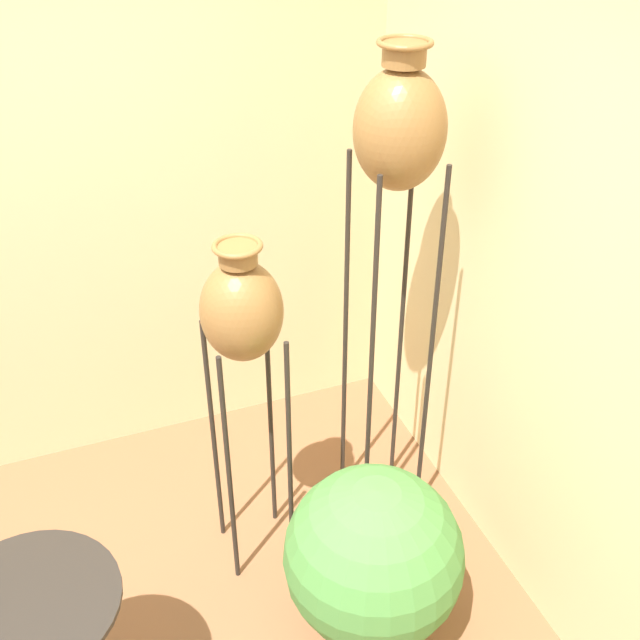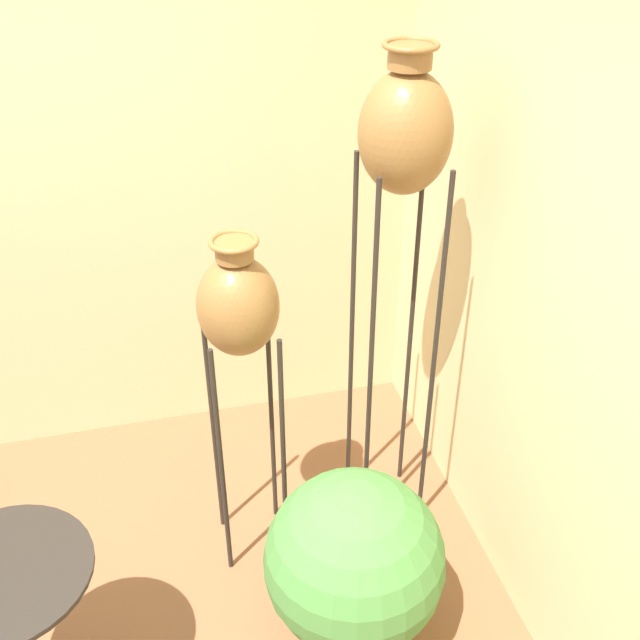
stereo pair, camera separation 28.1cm
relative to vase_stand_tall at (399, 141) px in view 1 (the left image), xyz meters
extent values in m
cube|color=beige|center=(-1.33, 0.87, -0.37)|extent=(7.34, 0.06, 2.70)
cube|color=beige|center=(0.37, -0.83, -0.37)|extent=(0.06, 7.34, 2.70)
cylinder|color=#28231E|center=(-0.13, -0.13, -0.89)|extent=(0.02, 0.02, 1.66)
cylinder|color=#28231E|center=(0.13, -0.13, -0.89)|extent=(0.02, 0.02, 1.66)
cylinder|color=#28231E|center=(-0.13, 0.13, -0.89)|extent=(0.02, 0.02, 1.66)
cylinder|color=#28231E|center=(0.13, 0.13, -0.89)|extent=(0.02, 0.02, 1.66)
torus|color=#28231E|center=(0.00, 0.00, -0.06)|extent=(0.27, 0.27, 0.02)
ellipsoid|color=olive|center=(0.00, 0.00, 0.04)|extent=(0.33, 0.33, 0.43)
cylinder|color=olive|center=(0.00, 0.00, 0.29)|extent=(0.15, 0.15, 0.07)
torus|color=olive|center=(0.00, 0.00, 0.33)|extent=(0.19, 0.19, 0.02)
cylinder|color=#28231E|center=(-0.74, -0.20, -1.16)|extent=(0.02, 0.02, 1.12)
cylinder|color=#28231E|center=(-0.50, -0.20, -1.16)|extent=(0.02, 0.02, 1.12)
cylinder|color=#28231E|center=(-0.74, 0.04, -1.16)|extent=(0.02, 0.02, 1.12)
cylinder|color=#28231E|center=(-0.50, 0.04, -1.16)|extent=(0.02, 0.02, 1.12)
torus|color=#28231E|center=(-0.62, -0.08, -0.60)|extent=(0.25, 0.25, 0.02)
ellipsoid|color=olive|center=(-0.62, -0.08, -0.51)|extent=(0.30, 0.30, 0.38)
cylinder|color=olive|center=(-0.62, -0.08, -0.29)|extent=(0.13, 0.13, 0.07)
torus|color=olive|center=(-0.62, -0.08, -0.26)|extent=(0.17, 0.17, 0.02)
cylinder|color=#28231E|center=(-1.46, -0.65, -1.00)|extent=(0.55, 0.55, 0.02)
cylinder|color=brown|center=(-0.34, -0.64, -1.62)|extent=(0.33, 0.33, 0.19)
torus|color=brown|center=(-0.34, -0.64, -1.53)|extent=(0.37, 0.37, 0.02)
sphere|color=#47843D|center=(-0.34, -0.64, -1.28)|extent=(0.65, 0.65, 0.65)
camera|label=1|loc=(-1.16, -2.25, 0.88)|focal=42.00mm
camera|label=2|loc=(-0.89, -2.34, 0.88)|focal=42.00mm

